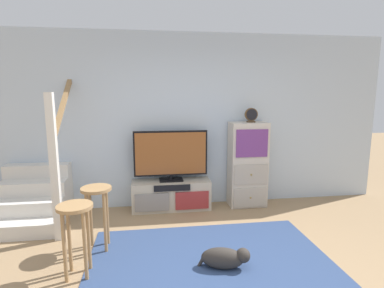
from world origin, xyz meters
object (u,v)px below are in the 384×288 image
television (171,154)px  desk_clock (251,115)px  media_console (171,195)px  bar_stool_far (97,204)px  side_cabinet (248,165)px  bar_stool_near (76,224)px  dog (225,258)px

television → desk_clock: bearing=-1.3°
media_console → desk_clock: bearing=-0.2°
television → bar_stool_far: 1.50m
media_console → bar_stool_far: 1.48m
side_cabinet → desk_clock: desk_clock is taller
side_cabinet → bar_stool_near: bearing=-144.1°
television → bar_stool_far: size_ratio=1.51×
bar_stool_far → dog: (1.35, -0.60, -0.43)m
side_cabinet → dog: side_cabinet is taller
side_cabinet → bar_stool_far: 2.42m
television → desk_clock: 1.38m
bar_stool_near → bar_stool_far: bar_stool_far is taller
side_cabinet → desk_clock: size_ratio=6.03×
bar_stool_near → dog: 1.53m
media_console → dog: bearing=-76.0°
desk_clock → bar_stool_near: bearing=-144.7°
dog → side_cabinet: bearing=65.3°
dog → television: bearing=103.8°
desk_clock → dog: desk_clock is taller
television → bar_stool_near: size_ratio=1.52×
desk_clock → television: bearing=178.7°
bar_stool_near → desk_clock: bearing=35.3°
media_console → bar_stool_far: (-0.93, -1.11, 0.32)m
desk_clock → bar_stool_near: desk_clock is taller
media_console → dog: media_console is taller
media_console → television: bearing=90.0°
media_console → television: 0.64m
desk_clock → bar_stool_far: desk_clock is taller
desk_clock → bar_stool_far: size_ratio=0.30×
bar_stool_near → bar_stool_far: bearing=77.3°
television → side_cabinet: bearing=-0.6°
dog → desk_clock: bearing=64.4°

